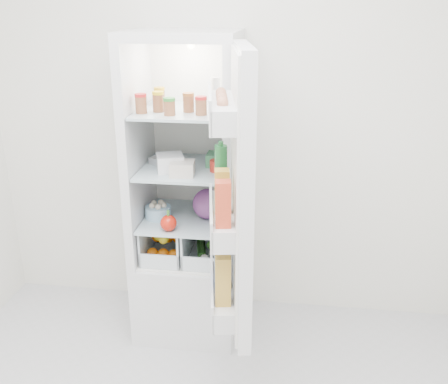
# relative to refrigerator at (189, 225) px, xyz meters

# --- Properties ---
(room_walls) EXTENTS (3.02, 3.02, 2.61)m
(room_walls) POSITION_rel_refrigerator_xyz_m (0.20, -1.25, 0.93)
(room_walls) COLOR silver
(room_walls) RESTS_ON ground
(refrigerator) EXTENTS (0.60, 0.60, 1.80)m
(refrigerator) POSITION_rel_refrigerator_xyz_m (0.00, 0.00, 0.00)
(refrigerator) COLOR silver
(refrigerator) RESTS_ON ground
(shelf_low) EXTENTS (0.49, 0.53, 0.01)m
(shelf_low) POSITION_rel_refrigerator_xyz_m (-0.00, -0.06, 0.07)
(shelf_low) COLOR #AABFC8
(shelf_low) RESTS_ON refrigerator
(shelf_mid) EXTENTS (0.49, 0.53, 0.02)m
(shelf_mid) POSITION_rel_refrigerator_xyz_m (-0.00, -0.06, 0.38)
(shelf_mid) COLOR #AABFC8
(shelf_mid) RESTS_ON refrigerator
(shelf_top) EXTENTS (0.49, 0.53, 0.02)m
(shelf_top) POSITION_rel_refrigerator_xyz_m (-0.00, -0.06, 0.71)
(shelf_top) COLOR #AABFC8
(shelf_top) RESTS_ON refrigerator
(crisper_left) EXTENTS (0.23, 0.46, 0.22)m
(crisper_left) POSITION_rel_refrigerator_xyz_m (-0.12, -0.06, -0.06)
(crisper_left) COLOR silver
(crisper_left) RESTS_ON refrigerator
(crisper_right) EXTENTS (0.23, 0.46, 0.22)m
(crisper_right) POSITION_rel_refrigerator_xyz_m (0.12, -0.06, -0.06)
(crisper_right) COLOR silver
(crisper_right) RESTS_ON refrigerator
(condiment_jars) EXTENTS (0.46, 0.32, 0.08)m
(condiment_jars) POSITION_rel_refrigerator_xyz_m (-0.02, -0.14, 0.76)
(condiment_jars) COLOR #B21919
(condiment_jars) RESTS_ON shelf_top
(squeeze_bottle) EXTENTS (0.06, 0.06, 0.17)m
(squeeze_bottle) POSITION_rel_refrigerator_xyz_m (0.17, -0.04, 0.81)
(squeeze_bottle) COLOR white
(squeeze_bottle) RESTS_ON shelf_top
(tub_white) EXTENTS (0.18, 0.18, 0.09)m
(tub_white) POSITION_rel_refrigerator_xyz_m (-0.07, -0.14, 0.44)
(tub_white) COLOR silver
(tub_white) RESTS_ON shelf_mid
(tub_cream) EXTENTS (0.14, 0.14, 0.08)m
(tub_cream) POSITION_rel_refrigerator_xyz_m (0.01, -0.21, 0.43)
(tub_cream) COLOR beige
(tub_cream) RESTS_ON shelf_mid
(tin_red) EXTENTS (0.11, 0.11, 0.06)m
(tin_red) POSITION_rel_refrigerator_xyz_m (0.19, -0.12, 0.42)
(tin_red) COLOR red
(tin_red) RESTS_ON shelf_mid
(foil_tray) EXTENTS (0.20, 0.17, 0.04)m
(foil_tray) POSITION_rel_refrigerator_xyz_m (-0.12, -0.02, 0.41)
(foil_tray) COLOR silver
(foil_tray) RESTS_ON shelf_mid
(tub_green) EXTENTS (0.09, 0.13, 0.07)m
(tub_green) POSITION_rel_refrigerator_xyz_m (0.16, -0.01, 0.43)
(tub_green) COLOR #3B8251
(tub_green) RESTS_ON shelf_mid
(red_cabbage) EXTENTS (0.18, 0.18, 0.18)m
(red_cabbage) POSITION_rel_refrigerator_xyz_m (0.13, -0.07, 0.17)
(red_cabbage) COLOR #561D4F
(red_cabbage) RESTS_ON shelf_low
(bell_pepper) EXTENTS (0.09, 0.09, 0.09)m
(bell_pepper) POSITION_rel_refrigerator_xyz_m (-0.06, -0.27, 0.13)
(bell_pepper) COLOR red
(bell_pepper) RESTS_ON shelf_low
(mushroom_bowl) EXTENTS (0.19, 0.19, 0.07)m
(mushroom_bowl) POSITION_rel_refrigerator_xyz_m (-0.17, -0.10, 0.12)
(mushroom_bowl) COLOR #99C6E5
(mushroom_bowl) RESTS_ON shelf_low
(citrus_pile) EXTENTS (0.20, 0.24, 0.16)m
(citrus_pile) POSITION_rel_refrigerator_xyz_m (-0.12, -0.12, -0.07)
(citrus_pile) COLOR orange
(citrus_pile) RESTS_ON refrigerator
(veg_pile) EXTENTS (0.16, 0.30, 0.10)m
(veg_pile) POSITION_rel_refrigerator_xyz_m (0.13, -0.06, -0.10)
(veg_pile) COLOR #204517
(veg_pile) RESTS_ON refrigerator
(fridge_door) EXTENTS (0.26, 0.60, 1.30)m
(fridge_door) POSITION_rel_refrigerator_xyz_m (0.35, -0.63, 0.43)
(fridge_door) COLOR silver
(fridge_door) RESTS_ON refrigerator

